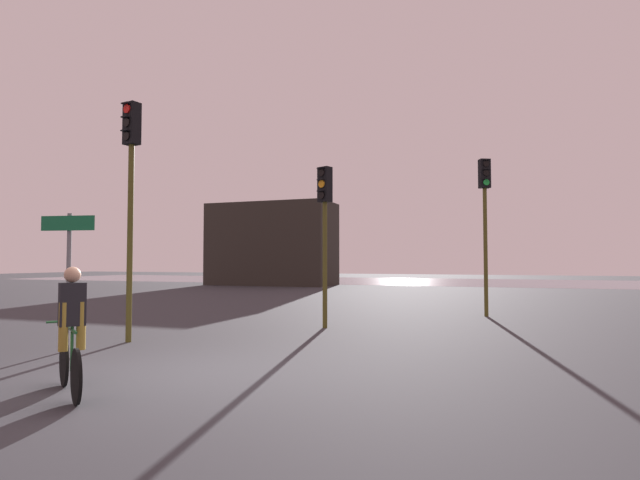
{
  "coord_description": "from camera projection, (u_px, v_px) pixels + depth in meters",
  "views": [
    {
      "loc": [
        4.55,
        -6.22,
        1.69
      ],
      "look_at": [
        0.5,
        5.0,
        2.2
      ],
      "focal_mm": 28.0,
      "sensor_mm": 36.0,
      "label": 1
    }
  ],
  "objects": [
    {
      "name": "water_strip",
      "position": [
        442.0,
        282.0,
        41.4
      ],
      "size": [
        80.0,
        16.0,
        0.01
      ],
      "primitive_type": "cube",
      "color": "slate",
      "rests_on": "ground"
    },
    {
      "name": "direction_sign_post",
      "position": [
        68.0,
        261.0,
        9.42
      ],
      "size": [
        1.09,
        0.23,
        2.6
      ],
      "rotation": [
        0.0,
        0.0,
        3.32
      ],
      "color": "slate",
      "rests_on": "ground"
    },
    {
      "name": "traffic_light_center",
      "position": [
        325.0,
        215.0,
        12.78
      ],
      "size": [
        0.39,
        0.4,
        4.11
      ],
      "rotation": [
        0.0,
        0.0,
        2.77
      ],
      "color": "#4C4719",
      "rests_on": "ground"
    },
    {
      "name": "distant_building",
      "position": [
        272.0,
        244.0,
        35.81
      ],
      "size": [
        8.88,
        4.0,
        5.83
      ],
      "primitive_type": "cube",
      "color": "#2D2823",
      "rests_on": "ground"
    },
    {
      "name": "ground_plane",
      "position": [
        172.0,
        376.0,
        7.32
      ],
      "size": [
        120.0,
        120.0,
        0.0
      ],
      "primitive_type": "plane",
      "color": "#333338"
    },
    {
      "name": "traffic_light_near_left",
      "position": [
        131.0,
        177.0,
        10.56
      ],
      "size": [
        0.36,
        0.38,
        5.07
      ],
      "rotation": [
        0.0,
        0.0,
        2.95
      ],
      "color": "#4C4719",
      "rests_on": "ground"
    },
    {
      "name": "traffic_light_far_right",
      "position": [
        485.0,
        208.0,
        15.43
      ],
      "size": [
        0.39,
        0.41,
        4.86
      ],
      "rotation": [
        0.0,
        0.0,
        3.57
      ],
      "color": "#4C4719",
      "rests_on": "ground"
    },
    {
      "name": "cyclist",
      "position": [
        71.0,
        330.0,
        6.27
      ],
      "size": [
        1.41,
        1.04,
        1.62
      ],
      "rotation": [
        0.0,
        0.0,
        0.94
      ],
      "color": "black",
      "rests_on": "ground"
    }
  ]
}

